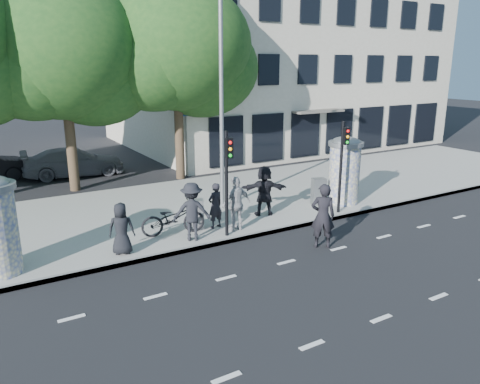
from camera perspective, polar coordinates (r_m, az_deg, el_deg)
ground at (r=12.75m, az=9.47°, el=-10.65°), size 120.00×120.00×0.00m
sidewalk at (r=18.64m, az=-5.49°, el=-1.72°), size 40.00×8.00×0.15m
curb at (r=15.35m, az=0.91°, el=-5.48°), size 40.00×0.10×0.16m
lane_dash_near at (r=11.38m, az=16.83°, el=-14.56°), size 32.00×0.12×0.01m
lane_dash_far at (r=13.74m, az=5.68°, el=-8.50°), size 32.00×0.12×0.01m
ad_column_right at (r=18.88m, az=12.61°, el=2.79°), size 1.36×1.36×2.65m
traffic_pole_near at (r=14.62m, az=-1.56°, el=2.29°), size 0.22×0.31×3.40m
traffic_pole_far at (r=17.42m, az=12.38°, el=4.09°), size 0.22×0.31×3.40m
street_lamp at (r=17.42m, az=-2.20°, el=12.94°), size 0.25×0.93×8.00m
tree_near_left at (r=21.72m, az=-20.89°, el=15.84°), size 6.80×6.80×8.97m
tree_center at (r=22.81m, az=-7.79°, el=17.24°), size 7.00×7.00×9.30m
building at (r=34.66m, az=3.66°, el=16.19°), size 20.30×15.85×12.00m
ped_a at (r=14.03m, az=-14.26°, el=-4.36°), size 0.89×0.76×1.55m
ped_b at (r=15.76m, az=-3.04°, el=-1.65°), size 0.64×0.49×1.56m
ped_d at (r=14.69m, az=-5.89°, el=-2.39°), size 1.38×1.11×1.86m
ped_e at (r=15.44m, az=-0.44°, el=-1.45°), size 1.11×0.67×1.84m
ped_f at (r=17.05m, az=2.97°, el=0.18°), size 1.81×1.28×1.85m
man_road at (r=14.61m, az=10.07°, el=-2.89°), size 0.89×0.82×2.05m
bicycle at (r=15.33m, az=-8.16°, el=-3.21°), size 1.07×2.18×1.09m
cabinet_left at (r=15.79m, az=-5.35°, el=-2.71°), size 0.58×0.51×1.01m
cabinet_right at (r=18.61m, az=9.54°, el=0.05°), size 0.60×0.51×1.06m
car_right at (r=25.17m, az=-19.60°, el=3.47°), size 2.38×5.04×1.42m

